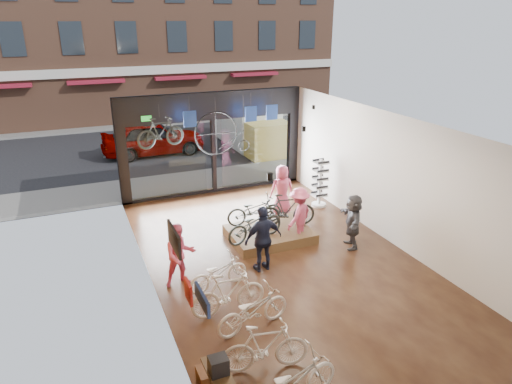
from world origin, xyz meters
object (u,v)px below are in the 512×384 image
floor_bike_3 (228,293)px  display_platform (269,234)px  floor_bike_4 (218,273)px  sunglasses_rack (320,183)px  floor_bike_2 (253,310)px  display_bike_right (255,210)px  customer_1 (180,255)px  hung_bike (161,132)px  street_car (153,138)px  customer_5 (353,221)px  floor_bike_1 (265,347)px  display_bike_mid (287,210)px  floor_bike_0 (292,383)px  display_bike_left (255,224)px  customer_2 (263,239)px  box_truck (253,125)px  customer_4 (282,190)px  customer_3 (299,215)px  penny_farthing (225,134)px

floor_bike_3 → display_platform: floor_bike_3 is taller
floor_bike_4 → sunglasses_rack: bearing=-64.7°
floor_bike_2 → sunglasses_rack: (4.79, 5.42, 0.40)m
display_bike_right → customer_1: (-2.83, -2.01, 0.07)m
sunglasses_rack → hung_bike: bearing=162.2°
street_car → customer_5: street_car is taller
floor_bike_1 → hung_bike: bearing=12.8°
customer_5 → display_bike_mid: bearing=-114.1°
floor_bike_0 → sunglasses_rack: sunglasses_rack is taller
display_bike_left → sunglasses_rack: (3.35, 2.11, 0.08)m
floor_bike_2 → floor_bike_3: floor_bike_3 is taller
customer_2 → floor_bike_3: bearing=39.8°
box_truck → customer_5: size_ratio=3.91×
display_bike_left → customer_4: bearing=-55.3°
floor_bike_0 → customer_5: bearing=-52.5°
box_truck → sunglasses_rack: box_truck is taller
customer_4 → floor_bike_0: bearing=70.6°
display_platform → customer_2: (-0.90, -1.57, 0.75)m
street_car → floor_bike_3: bearing=175.9°
hung_bike → customer_5: bearing=-145.7°
customer_4 → sunglasses_rack: sunglasses_rack is taller
customer_1 → sunglasses_rack: bearing=25.4°
sunglasses_rack → customer_1: bearing=-157.8°
box_truck → display_bike_left: bearing=-112.3°
customer_2 → floor_bike_4: bearing=10.8°
floor_bike_0 → customer_3: (3.03, 5.50, 0.36)m
floor_bike_2 → display_bike_left: size_ratio=0.95×
display_platform → floor_bike_0: bearing=-111.0°
street_car → display_bike_mid: (2.01, -10.51, 0.00)m
floor_bike_3 → display_bike_mid: (2.99, 3.08, 0.31)m
floor_bike_2 → display_platform: floor_bike_2 is taller
box_truck → display_bike_right: 9.72m
box_truck → customer_1: (-6.52, -10.99, -0.42)m
floor_bike_3 → box_truck: bearing=-24.9°
floor_bike_2 → display_bike_right: bearing=-33.7°
display_bike_left → customer_2: customer_2 is taller
box_truck → penny_farthing: (-3.63, -6.17, 1.25)m
floor_bike_0 → customer_4: size_ratio=1.09×
display_bike_mid → customer_3: size_ratio=1.05×
box_truck → customer_4: box_truck is taller
display_bike_left → display_bike_right: 1.08m
floor_bike_0 → display_bike_right: 6.83m
display_bike_left → floor_bike_3: bearing=132.8°
street_car → display_bike_mid: street_car is taller
floor_bike_3 → customer_5: bearing=-69.3°
floor_bike_1 → customer_1: 3.62m
customer_5 → display_bike_left: bearing=-88.3°
floor_bike_3 → hung_bike: size_ratio=1.10×
floor_bike_4 → customer_2: 1.50m
floor_bike_2 → display_bike_mid: 4.66m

